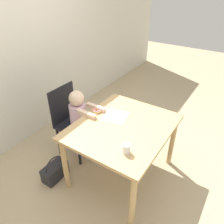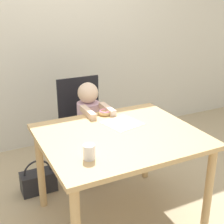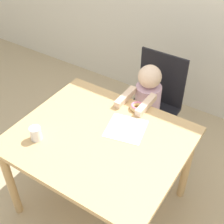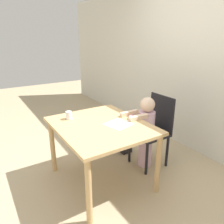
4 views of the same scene
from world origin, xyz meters
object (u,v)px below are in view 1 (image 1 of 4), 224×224
Objects in this scene: donut at (97,110)px; child_figure at (79,123)px; handbag at (55,171)px; chair at (72,121)px; cup at (126,149)px.

child_figure is at bearing 99.59° from donut.
chair is at bearing 15.36° from handbag.
child_figure reaches higher than handbag.
handbag is at bearing -164.64° from chair.
donut is 0.90m from handbag.
cup is at bearing -122.44° from donut.
donut is 0.76m from cup.
child_figure is at bearing -90.00° from chair.
chair reaches higher than handbag.
cup is at bearing -80.23° from handbag.
cup is at bearing -109.43° from chair.
child_figure reaches higher than donut.
child_figure is 8.41× the size of donut.
chair is 1.13m from cup.
chair is 0.99× the size of child_figure.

